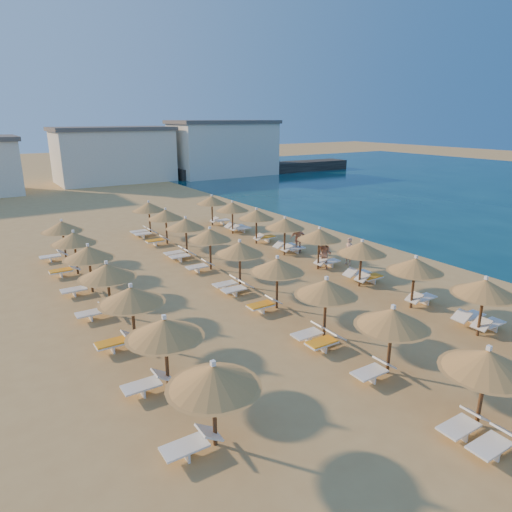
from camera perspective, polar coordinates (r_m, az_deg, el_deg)
ground at (r=22.85m, az=7.88°, el=-5.14°), size 220.00×220.00×0.00m
jetty at (r=73.67m, az=1.30°, el=10.90°), size 30.10×4.87×1.50m
hotel_blocks at (r=65.03m, az=-16.91°, el=12.00°), size 51.20×11.16×8.10m
parasol_row_east at (r=25.22m, az=10.38°, el=1.79°), size 2.55×32.75×2.56m
parasol_row_west at (r=22.06m, az=0.17°, el=-0.13°), size 2.55×32.75×2.56m
parasol_row_inland at (r=20.99m, az=-18.13°, el=-1.91°), size 2.55×22.68×2.56m
loungers at (r=23.12m, az=1.32°, el=-3.79°), size 15.07×30.85×0.66m
beachgoer_a at (r=27.88m, az=11.51°, el=0.58°), size 0.46×0.64×1.67m
beachgoer_c at (r=30.00m, az=5.29°, el=2.16°), size 1.12×0.96×1.81m
beachgoer_b at (r=26.85m, az=8.55°, el=0.27°), size 1.00×1.09×1.82m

